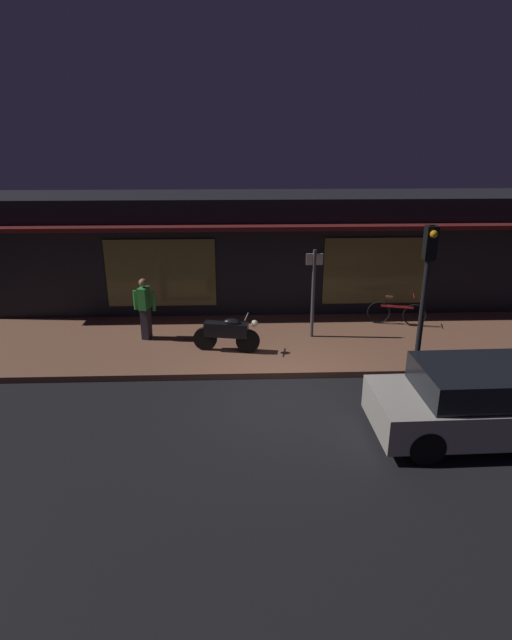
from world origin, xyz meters
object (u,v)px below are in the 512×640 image
object	(u,v)px
bicycle_parked	(396,313)
traffic_light_pole	(426,279)
person_photographer	(145,308)
motorcycle	(228,333)
parked_car_near	(482,402)
sign_post	(313,288)

from	to	relation	value
bicycle_parked	traffic_light_pole	world-z (taller)	traffic_light_pole
bicycle_parked	person_photographer	xyz separation A→B (m)	(-7.02, -0.78, 0.52)
motorcycle	parked_car_near	distance (m)	6.09
sign_post	person_photographer	bearing A→B (deg)	179.68
traffic_light_pole	parked_car_near	bearing A→B (deg)	-76.77
motorcycle	person_photographer	world-z (taller)	person_photographer
person_photographer	parked_car_near	distance (m)	8.41
parked_car_near	sign_post	bearing A→B (deg)	117.96
parked_car_near	person_photographer	bearing A→B (deg)	145.82
sign_post	bicycle_parked	bearing A→B (deg)	17.44
bicycle_parked	parked_car_near	xyz separation A→B (m)	(-0.06, -5.50, 0.20)
motorcycle	person_photographer	distance (m)	2.41
person_photographer	traffic_light_pole	distance (m)	7.11
motorcycle	parked_car_near	size ratio (longest dim) A/B	0.41
motorcycle	traffic_light_pole	size ratio (longest dim) A/B	0.47
person_photographer	sign_post	size ratio (longest dim) A/B	0.70
parked_car_near	bicycle_parked	bearing A→B (deg)	89.33
traffic_light_pole	parked_car_near	world-z (taller)	traffic_light_pole
bicycle_parked	sign_post	size ratio (longest dim) A/B	0.67
sign_post	traffic_light_pole	distance (m)	3.39
motorcycle	traffic_light_pole	xyz separation A→B (m)	(4.26, -1.67, 1.83)
bicycle_parked	parked_car_near	distance (m)	5.51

